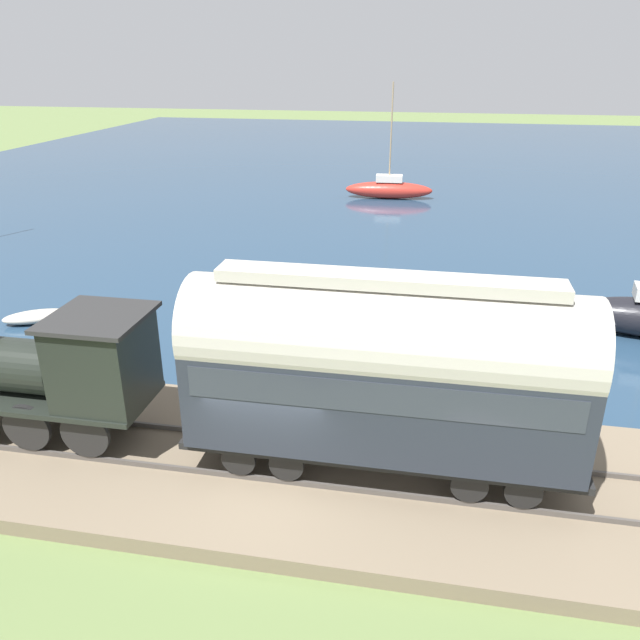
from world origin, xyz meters
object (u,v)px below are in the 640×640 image
object	(u,v)px
passenger_coach	(383,368)
rowboat_mid_harbor	(38,316)
rowboat_far_out	(324,299)
sailboat_red	(389,189)
steam_locomotive	(53,366)

from	to	relation	value
passenger_coach	rowboat_mid_harbor	bearing A→B (deg)	61.59
rowboat_mid_harbor	rowboat_far_out	xyz separation A→B (m)	(3.59, -9.84, 0.03)
sailboat_red	passenger_coach	bearing A→B (deg)	-178.58
sailboat_red	rowboat_mid_harbor	xyz separation A→B (m)	(-23.49, 10.66, -0.41)
passenger_coach	steam_locomotive	bearing A→B (deg)	90.00
sailboat_red	rowboat_far_out	xyz separation A→B (m)	(-19.90, 0.82, -0.39)
steam_locomotive	passenger_coach	xyz separation A→B (m)	(0.00, -7.61, 0.70)
passenger_coach	rowboat_far_out	world-z (taller)	passenger_coach
sailboat_red	rowboat_mid_harbor	distance (m)	25.80
rowboat_far_out	sailboat_red	bearing A→B (deg)	31.58
steam_locomotive	rowboat_mid_harbor	distance (m)	9.10
steam_locomotive	rowboat_mid_harbor	bearing A→B (deg)	37.48
sailboat_red	rowboat_far_out	world-z (taller)	sailboat_red
steam_locomotive	sailboat_red	distance (m)	31.02
sailboat_red	rowboat_far_out	size ratio (longest dim) A/B	3.02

